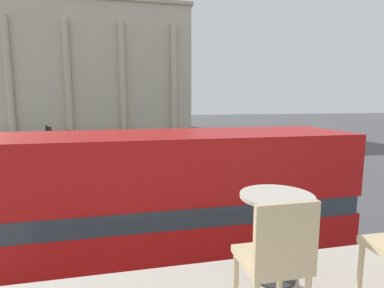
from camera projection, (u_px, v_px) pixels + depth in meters
double_decker_bus at (128, 208)px, 7.36m from camera, size 11.13×2.70×4.12m
cafe_dining_table at (276, 217)px, 2.47m from camera, size 0.60×0.60×0.73m
cafe_chair_0 at (276, 257)px, 1.87m from camera, size 0.40×0.40×0.91m
plaza_building_left at (99, 70)px, 48.75m from camera, size 29.17×12.18×19.65m
traffic_light_near at (73, 158)px, 13.11m from camera, size 0.42×0.24×3.67m
traffic_light_mid at (49, 143)px, 19.46m from camera, size 0.42×0.24×3.34m
car_black at (172, 145)px, 28.83m from camera, size 4.20×1.93×1.35m
pedestrian_olive at (84, 191)px, 13.28m from camera, size 0.32×0.32×1.64m
pedestrian_blue at (70, 171)px, 16.97m from camera, size 0.32×0.32×1.68m
pedestrian_black at (24, 150)px, 24.46m from camera, size 0.32×0.32×1.65m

